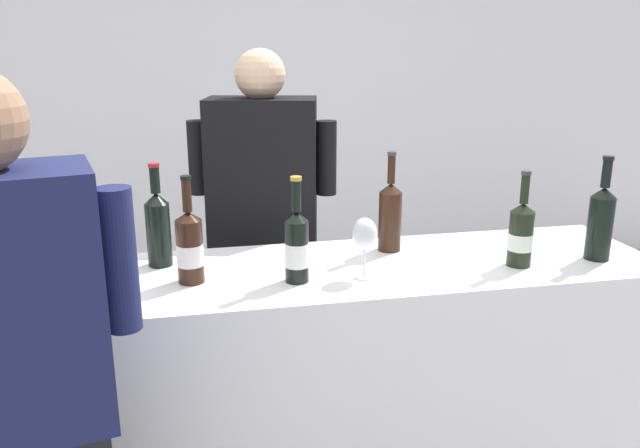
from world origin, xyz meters
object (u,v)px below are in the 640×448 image
Objects in this scene: wine_bottle_1 at (158,226)px; person_server at (265,263)px; wine_bottle_3 at (390,215)px; wine_bottle_5 at (190,247)px; wine_bottle_0 at (521,234)px; wine_bottle_6 at (297,246)px; wine_bottle_2 at (601,221)px; wine_glass at (365,236)px.

person_server is at bearing 47.72° from wine_bottle_1.
wine_bottle_5 is at bearing -165.85° from wine_bottle_3.
wine_bottle_0 is at bearing -33.16° from wine_bottle_3.
person_server is (-0.75, 0.68, -0.28)m from wine_bottle_0.
wine_bottle_3 reaches higher than wine_bottle_6.
wine_bottle_2 is at bearing -2.60° from wine_bottle_5.
wine_bottle_0 is 0.95× the size of wine_bottle_5.
wine_bottle_5 is 0.20× the size of person_server.
wine_bottle_6 is (0.32, -0.06, 0.00)m from wine_bottle_5.
wine_bottle_2 is 1.06× the size of wine_bottle_5.
wine_bottle_1 is 0.97× the size of wine_bottle_2.
wine_bottle_3 is 1.07× the size of wine_bottle_6.
wine_bottle_1 is 1.46m from wine_bottle_2.
wine_bottle_0 is at bearing -3.62° from wine_bottle_5.
wine_bottle_3 is at bearing 14.15° from wine_bottle_5.
wine_bottle_6 is at bearing -29.80° from wine_bottle_1.
wine_bottle_3 reaches higher than wine_glass.
wine_bottle_3 is at bearing 160.42° from wine_bottle_2.
wine_bottle_2 is 1.28m from person_server.
wine_bottle_2 reaches higher than wine_glass.
wine_bottle_6 reaches higher than wine_glass.
wine_bottle_6 is at bearing -10.73° from wine_bottle_5.
wine_bottle_6 is at bearing -147.76° from wine_bottle_3.
wine_bottle_0 is 1.65× the size of wine_glass.
wine_bottle_6 is at bearing -88.30° from person_server.
wine_bottle_6 is (0.41, -0.24, -0.02)m from wine_bottle_1.
wine_glass is 0.78m from person_server.
wine_bottle_0 is 0.90× the size of wine_bottle_3.
wine_bottle_3 is at bearing -0.30° from wine_bottle_1.
wine_bottle_5 reaches higher than wine_glass.
wine_glass is at bearing -21.31° from wine_bottle_1.
wine_bottle_0 is 0.53m from wine_glass.
wine_bottle_1 is 1.03× the size of wine_bottle_5.
wine_glass is at bearing -7.19° from wine_bottle_5.
person_server is (-1.04, 0.67, -0.30)m from wine_bottle_2.
person_server reaches higher than wine_bottle_6.
wine_glass is (0.21, -0.01, 0.02)m from wine_bottle_6.
wine_bottle_2 is 0.21× the size of person_server.
wine_bottle_5 is at bearing 176.38° from wine_bottle_0.
wine_bottle_1 is at bearing 170.62° from wine_bottle_2.
wine_bottle_2 is (1.44, -0.24, 0.00)m from wine_bottle_1.
wine_bottle_1 reaches higher than wine_glass.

